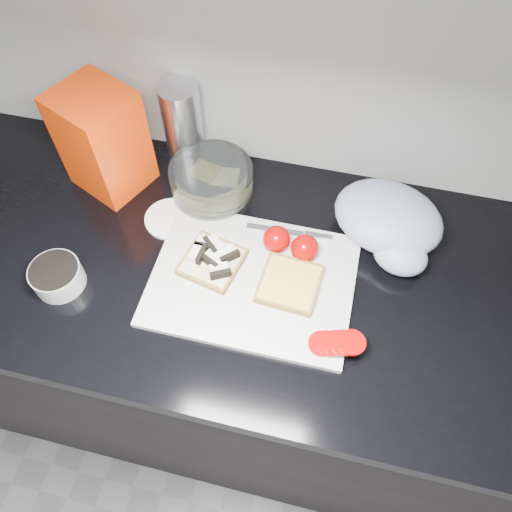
{
  "coord_description": "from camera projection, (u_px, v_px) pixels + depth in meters",
  "views": [
    {
      "loc": [
        0.25,
        0.67,
        1.77
      ],
      "look_at": [
        0.13,
        1.19,
        0.95
      ],
      "focal_mm": 35.0,
      "sensor_mm": 36.0,
      "label": 1
    }
  ],
  "objects": [
    {
      "name": "grocery_bag",
      "position": [
        390.0,
        223.0,
        1.02
      ],
      "size": [
        0.27,
        0.26,
        0.1
      ],
      "rotation": [
        0.0,
        0.0,
        -0.29
      ],
      "color": "#929CB4",
      "rests_on": "countertop"
    },
    {
      "name": "steel_canister",
      "position": [
        183.0,
        126.0,
        1.1
      ],
      "size": [
        0.09,
        0.09,
        0.2
      ],
      "primitive_type": "cylinder",
      "color": "silver",
      "rests_on": "countertop"
    },
    {
      "name": "seed_tub",
      "position": [
        57.0,
        276.0,
        0.98
      ],
      "size": [
        0.1,
        0.1,
        0.05
      ],
      "color": "#ABB0B0",
      "rests_on": "countertop"
    },
    {
      "name": "base_cabinet",
      "position": [
        212.0,
        344.0,
        1.43
      ],
      "size": [
        3.5,
        0.6,
        0.86
      ],
      "primitive_type": "cube",
      "color": "black",
      "rests_on": "ground"
    },
    {
      "name": "glass_bowl",
      "position": [
        212.0,
        181.0,
        1.1
      ],
      "size": [
        0.18,
        0.18,
        0.08
      ],
      "rotation": [
        0.0,
        0.0,
        -0.26
      ],
      "color": "silver",
      "rests_on": "countertop"
    },
    {
      "name": "countertop",
      "position": [
        197.0,
        260.0,
        1.05
      ],
      "size": [
        3.5,
        0.64,
        0.04
      ],
      "primitive_type": "cube",
      "color": "black",
      "rests_on": "base_cabinet"
    },
    {
      "name": "bread_right",
      "position": [
        290.0,
        284.0,
        0.98
      ],
      "size": [
        0.13,
        0.13,
        0.02
      ],
      "rotation": [
        0.0,
        0.0,
        -0.08
      ],
      "color": "beige",
      "rests_on": "cutting_board"
    },
    {
      "name": "bread_left",
      "position": [
        212.0,
        260.0,
        1.0
      ],
      "size": [
        0.14,
        0.14,
        0.04
      ],
      "rotation": [
        0.0,
        0.0,
        -0.22
      ],
      "color": "beige",
      "rests_on": "cutting_board"
    },
    {
      "name": "bread_bag",
      "position": [
        103.0,
        141.0,
        1.06
      ],
      "size": [
        0.19,
        0.19,
        0.23
      ],
      "primitive_type": "cube",
      "rotation": [
        0.0,
        0.0,
        -0.43
      ],
      "color": "#F61F04",
      "rests_on": "countertop"
    },
    {
      "name": "knife",
      "position": [
        300.0,
        233.0,
        1.05
      ],
      "size": [
        0.18,
        0.02,
        0.01
      ],
      "rotation": [
        0.0,
        0.0,
        0.04
      ],
      "color": "silver",
      "rests_on": "cutting_board"
    },
    {
      "name": "tomato_slices",
      "position": [
        337.0,
        343.0,
        0.9
      ],
      "size": [
        0.11,
        0.07,
        0.02
      ],
      "rotation": [
        0.0,
        0.0,
        -0.31
      ],
      "color": "#A80503",
      "rests_on": "cutting_board"
    },
    {
      "name": "whole_tomatoes",
      "position": [
        291.0,
        244.0,
        1.02
      ],
      "size": [
        0.12,
        0.07,
        0.06
      ],
      "rotation": [
        0.0,
        0.0,
        0.18
      ],
      "color": "#A80503",
      "rests_on": "countertop"
    },
    {
      "name": "cutting_board",
      "position": [
        253.0,
        280.0,
        1.0
      ],
      "size": [
        0.4,
        0.3,
        0.01
      ],
      "primitive_type": "cube",
      "color": "silver",
      "rests_on": "countertop"
    },
    {
      "name": "tub_lid",
      "position": [
        170.0,
        219.0,
        1.08
      ],
      "size": [
        0.15,
        0.15,
        0.01
      ],
      "primitive_type": "cylinder",
      "rotation": [
        0.0,
        0.0,
        0.43
      ],
      "color": "white",
      "rests_on": "countertop"
    }
  ]
}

